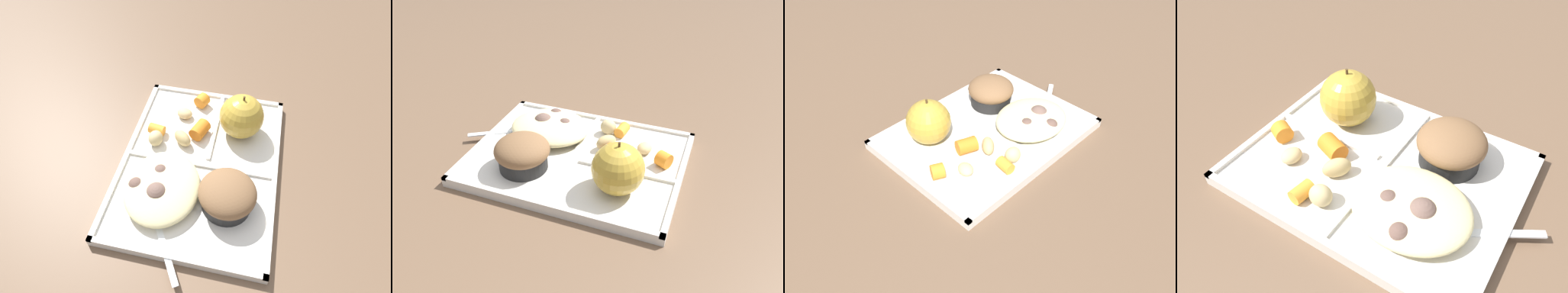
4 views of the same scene
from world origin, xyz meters
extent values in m
plane|color=brown|center=(0.00, 0.00, 0.00)|extent=(6.00, 6.00, 0.00)
cube|color=silver|center=(0.00, 0.00, 0.01)|extent=(0.36, 0.27, 0.01)
cube|color=silver|center=(0.00, -0.13, 0.02)|extent=(0.36, 0.01, 0.01)
cube|color=silver|center=(0.00, 0.13, 0.02)|extent=(0.36, 0.01, 0.01)
cube|color=silver|center=(-0.17, 0.00, 0.02)|extent=(0.01, 0.27, 0.01)
cube|color=silver|center=(0.17, 0.00, 0.02)|extent=(0.01, 0.27, 0.01)
cube|color=silver|center=(0.01, 0.00, 0.02)|extent=(0.01, 0.25, 0.01)
cube|color=silver|center=(-0.09, 0.01, 0.02)|extent=(0.16, 0.01, 0.01)
sphere|color=#B79333|center=(-0.09, 0.06, 0.05)|extent=(0.08, 0.08, 0.08)
cylinder|color=#4C381E|center=(-0.09, 0.06, 0.09)|extent=(0.00, 0.00, 0.01)
cylinder|color=black|center=(0.07, 0.06, 0.03)|extent=(0.08, 0.08, 0.02)
ellipsoid|color=brown|center=(0.07, 0.06, 0.05)|extent=(0.09, 0.09, 0.04)
cylinder|color=orange|center=(-0.06, -0.01, 0.03)|extent=(0.04, 0.04, 0.03)
cylinder|color=orange|center=(-0.14, -0.03, 0.03)|extent=(0.03, 0.03, 0.03)
cylinder|color=orange|center=(-0.05, -0.09, 0.02)|extent=(0.02, 0.03, 0.02)
ellipsoid|color=tan|center=(-0.10, -0.05, 0.02)|extent=(0.03, 0.03, 0.02)
ellipsoid|color=tan|center=(-0.03, -0.09, 0.03)|extent=(0.03, 0.03, 0.03)
ellipsoid|color=tan|center=(-0.04, -0.04, 0.03)|extent=(0.04, 0.04, 0.03)
ellipsoid|color=beige|center=(0.07, -0.05, 0.03)|extent=(0.14, 0.12, 0.03)
sphere|color=brown|center=(0.09, -0.05, 0.03)|extent=(0.04, 0.04, 0.04)
sphere|color=brown|center=(0.08, -0.09, 0.03)|extent=(0.03, 0.03, 0.03)
sphere|color=brown|center=(0.05, -0.06, 0.03)|extent=(0.03, 0.03, 0.03)
cube|color=white|center=(0.17, -0.01, 0.01)|extent=(0.09, 0.06, 0.00)
cube|color=white|center=(0.11, -0.05, 0.01)|extent=(0.04, 0.03, 0.00)
cylinder|color=white|center=(0.09, -0.05, 0.01)|extent=(0.02, 0.01, 0.00)
cylinder|color=white|center=(0.09, -0.06, 0.01)|extent=(0.02, 0.01, 0.00)
cylinder|color=white|center=(0.10, -0.07, 0.01)|extent=(0.02, 0.01, 0.00)
camera|label=1|loc=(0.34, 0.07, 0.48)|focal=30.76mm
camera|label=2|loc=(-0.21, 0.51, 0.42)|focal=37.03mm
camera|label=3|loc=(-0.45, -0.43, 0.51)|focal=39.62mm
camera|label=4|loc=(0.19, -0.31, 0.39)|focal=36.71mm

